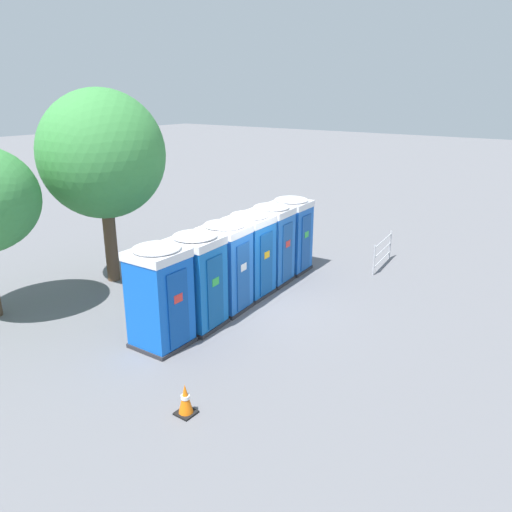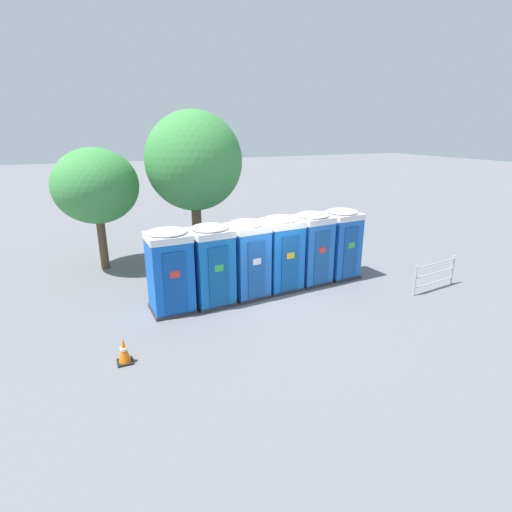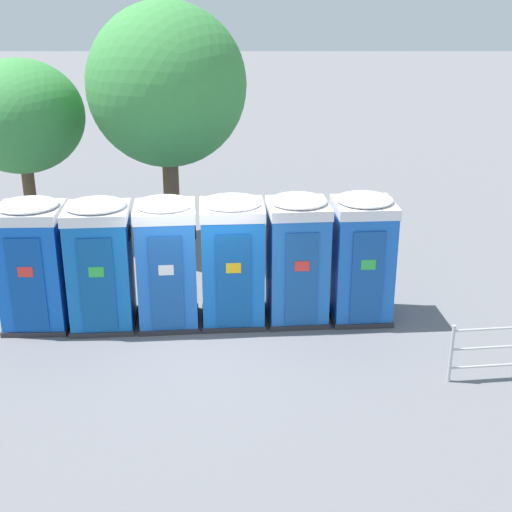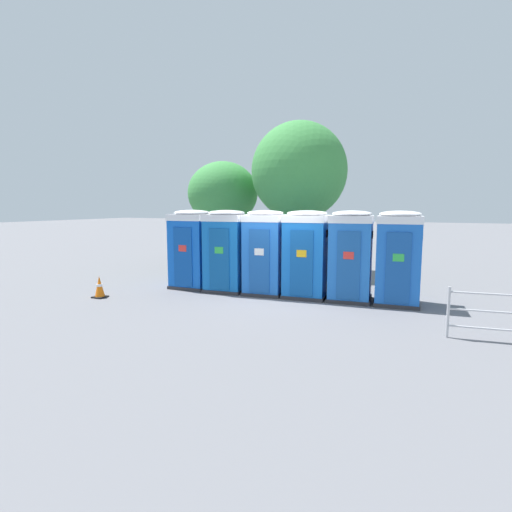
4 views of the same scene
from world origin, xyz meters
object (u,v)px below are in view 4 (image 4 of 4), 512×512
portapotty_5 (398,257)px  street_tree_1 (299,172)px  portapotty_3 (306,254)px  street_tree_0 (223,194)px  portapotty_0 (193,249)px  portapotty_1 (227,250)px  portapotty_4 (351,255)px  traffic_cone (100,287)px  event_barrier (504,314)px  portapotty_2 (265,252)px

portapotty_5 → street_tree_1: bearing=135.3°
street_tree_1 → portapotty_3: bearing=-69.0°
street_tree_1 → street_tree_0: bearing=173.8°
portapotty_0 → portapotty_1: bearing=-0.4°
portapotty_5 → street_tree_0: (-7.85, 4.54, 1.93)m
portapotty_3 → portapotty_4: size_ratio=1.00×
street_tree_1 → traffic_cone: street_tree_1 is taller
portapotty_1 → street_tree_0: 5.97m
portapotty_0 → event_barrier: bearing=-13.6°
portapotty_0 → street_tree_1: 5.68m
portapotty_2 → event_barrier: size_ratio=1.24×
portapotty_2 → portapotty_5: (3.79, 0.27, -0.00)m
portapotty_0 → portapotty_3: size_ratio=1.00×
portapotty_2 → street_tree_1: (-0.39, 4.41, 2.74)m
portapotty_4 → event_barrier: size_ratio=1.24×
portapotty_1 → traffic_cone: portapotty_1 is taller
portapotty_0 → street_tree_1: bearing=64.5°
portapotty_1 → portapotty_5: (5.05, 0.36, 0.00)m
portapotty_1 → portapotty_3: size_ratio=1.00×
portapotty_1 → portapotty_2: size_ratio=1.00×
portapotty_2 → portapotty_3: 1.27m
event_barrier → street_tree_1: bearing=134.2°
street_tree_1 → event_barrier: (6.36, -6.55, -3.45)m
portapotty_5 → event_barrier: size_ratio=1.24×
street_tree_0 → street_tree_1: size_ratio=0.77×
portapotty_2 → event_barrier: portapotty_2 is taller
street_tree_1 → portapotty_5: bearing=-44.7°
traffic_cone → portapotty_2: bearing=30.3°
portapotty_2 → portapotty_5: bearing=4.1°
portapotty_2 → street_tree_0: (-4.07, 4.81, 1.93)m
portapotty_0 → street_tree_0: (-1.53, 4.89, 1.93)m
portapotty_5 → portapotty_2: bearing=-175.9°
portapotty_2 → portapotty_3: (1.26, 0.10, -0.00)m
street_tree_0 → portapotty_0: bearing=-72.6°
portapotty_4 → street_tree_1: size_ratio=0.42×
portapotty_4 → event_barrier: portapotty_4 is taller
portapotty_0 → portapotty_1: (1.27, -0.01, 0.00)m
portapotty_3 → street_tree_0: (-5.33, 4.70, 1.93)m
street_tree_0 → portapotty_3: bearing=-41.4°
portapotty_3 → event_barrier: bearing=-25.5°
traffic_cone → event_barrier: 10.18m
street_tree_0 → traffic_cone: bearing=-91.1°
portapotty_2 → street_tree_0: bearing=130.2°
street_tree_0 → street_tree_1: bearing=-6.2°
portapotty_1 → event_barrier: bearing=-15.8°
portapotty_1 → portapotty_4: bearing=4.4°
street_tree_1 → portapotty_4: bearing=-55.3°
event_barrier → traffic_cone: bearing=-178.2°
portapotty_4 → event_barrier: (3.44, -2.34, -0.72)m
portapotty_4 → street_tree_0: 8.27m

